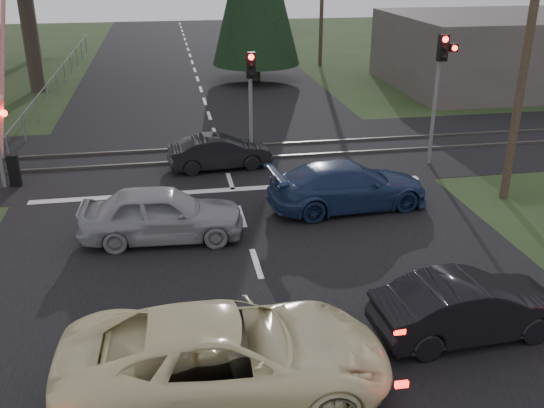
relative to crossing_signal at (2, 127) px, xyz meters
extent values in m
plane|color=#243518|center=(7.27, -9.79, -2.06)|extent=(120.00, 120.00, 0.00)
cube|color=black|center=(7.27, 0.21, -2.05)|extent=(14.00, 100.00, 0.01)
cube|color=black|center=(7.27, 2.21, -2.05)|extent=(120.00, 8.00, 0.01)
cube|color=silver|center=(7.27, -1.59, -2.05)|extent=(13.00, 0.35, 0.00)
cube|color=#59544C|center=(7.27, 1.41, -2.01)|extent=(120.00, 0.12, 0.10)
cube|color=#59544C|center=(7.27, 3.01, -2.01)|extent=(120.00, 0.12, 0.10)
sphere|color=#FF0C07|center=(0.15, -0.14, 0.49)|extent=(0.22, 0.22, 0.22)
cube|color=black|center=(0.12, 0.01, -1.51)|extent=(0.35, 0.25, 1.10)
cube|color=red|center=(0.32, 0.01, 1.94)|extent=(1.16, 0.10, 5.93)
cylinder|color=slate|center=(14.77, -0.19, -0.16)|extent=(0.14, 0.14, 3.80)
cube|color=black|center=(14.77, -0.37, 2.19)|extent=(0.32, 0.24, 0.90)
sphere|color=#FF0C07|center=(14.77, -0.50, 2.49)|extent=(0.20, 0.20, 0.20)
sphere|color=black|center=(14.77, -0.50, 2.19)|extent=(0.18, 0.18, 0.18)
sphere|color=black|center=(14.77, -0.50, 1.89)|extent=(0.18, 0.18, 0.18)
cube|color=black|center=(15.15, -0.37, 2.19)|extent=(0.28, 0.22, 0.28)
sphere|color=#FF0C07|center=(15.15, -0.49, 2.19)|extent=(0.18, 0.18, 0.18)
cylinder|color=slate|center=(8.27, 1.01, -0.46)|extent=(0.14, 0.14, 3.20)
cube|color=black|center=(8.27, 0.83, 1.59)|extent=(0.32, 0.24, 0.90)
sphere|color=#FF0C07|center=(8.27, 0.70, 1.89)|extent=(0.20, 0.20, 0.20)
sphere|color=black|center=(8.27, 0.70, 1.59)|extent=(0.18, 0.18, 0.18)
sphere|color=black|center=(8.27, 0.70, 1.29)|extent=(0.18, 0.18, 0.18)
cylinder|color=#4C3D2D|center=(15.77, -3.79, 2.44)|extent=(0.26, 0.26, 9.00)
cylinder|color=#473D33|center=(-1.73, 15.21, 0.64)|extent=(0.80, 0.80, 5.40)
cylinder|color=#473D33|center=(-3.73, 26.21, 0.64)|extent=(0.80, 0.80, 5.40)
cylinder|color=#473D33|center=(10.77, 16.21, -1.06)|extent=(0.50, 0.50, 2.00)
cube|color=#59514C|center=(25.27, 12.21, -0.06)|extent=(14.00, 10.00, 4.00)
imported|color=beige|center=(6.03, -11.52, -1.25)|extent=(5.90, 2.90, 1.61)
imported|color=black|center=(11.10, -10.57, -1.40)|extent=(4.08, 1.66, 1.32)
imported|color=gray|center=(4.97, -4.91, -1.31)|extent=(4.50, 2.03, 1.50)
imported|color=navy|center=(10.59, -3.67, -1.34)|extent=(5.08, 2.45, 1.43)
imported|color=black|center=(7.07, 0.63, -1.45)|extent=(3.79, 1.64, 1.21)
camera|label=1|loc=(5.29, -20.24, 5.34)|focal=40.00mm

